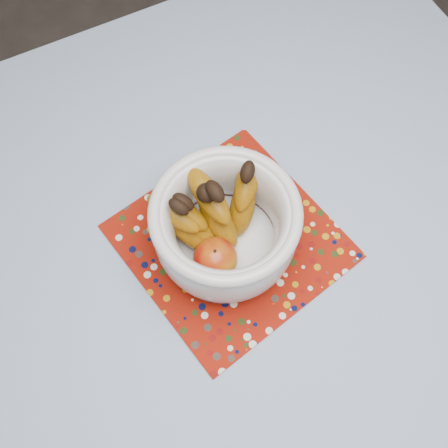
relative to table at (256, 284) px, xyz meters
name	(u,v)px	position (x,y,z in m)	size (l,w,h in m)	color
table	(256,284)	(0.00, 0.00, 0.00)	(1.20, 1.20, 0.75)	brown
tablecloth	(258,269)	(0.00, 0.00, 0.08)	(1.32, 1.32, 0.01)	#6283A4
placemat	(230,241)	(-0.02, 0.07, 0.09)	(0.34, 0.34, 0.00)	maroon
fruit_bowl	(219,223)	(-0.04, 0.07, 0.17)	(0.28, 0.24, 0.19)	silver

